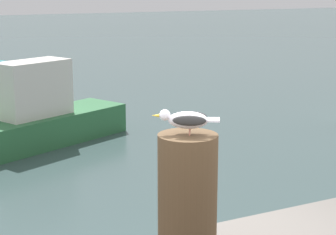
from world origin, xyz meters
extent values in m
cylinder|color=#4C3823|center=(-0.20, -0.43, 1.86)|extent=(0.35, 0.35, 0.80)
cylinder|color=#C67660|center=(-0.19, -0.42, 2.28)|extent=(0.01, 0.01, 0.04)
cylinder|color=#C67660|center=(-0.21, -0.45, 2.28)|extent=(0.01, 0.01, 0.04)
ellipsoid|color=white|center=(-0.20, -0.43, 2.35)|extent=(0.24, 0.20, 0.10)
sphere|color=white|center=(-0.32, -0.36, 2.38)|extent=(0.06, 0.06, 0.06)
cone|color=gold|center=(-0.36, -0.33, 2.37)|extent=(0.05, 0.04, 0.02)
cube|color=white|center=(-0.08, -0.51, 2.35)|extent=(0.10, 0.10, 0.01)
ellipsoid|color=#292929|center=(-0.17, -0.39, 2.36)|extent=(0.18, 0.13, 0.06)
ellipsoid|color=#292929|center=(-0.23, -0.49, 2.36)|extent=(0.18, 0.13, 0.06)
cone|color=#1E7075|center=(1.87, 14.59, 0.43)|extent=(1.19, 1.19, 0.88)
cube|color=#2D6B3D|center=(0.81, 7.80, 0.30)|extent=(4.49, 2.78, 0.60)
cube|color=silver|center=(1.01, 7.88, 1.14)|extent=(1.57, 1.20, 1.08)
camera|label=1|loc=(-1.80, -3.28, 3.10)|focal=62.84mm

